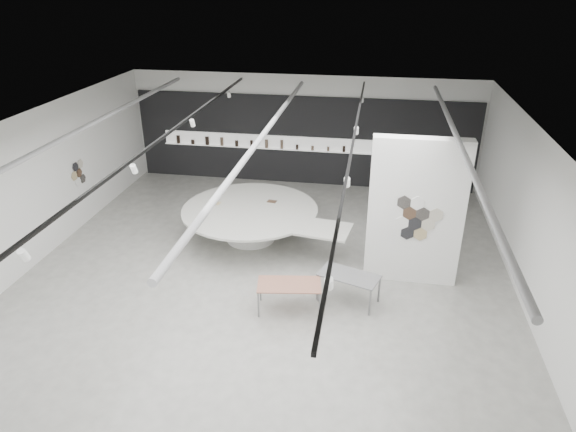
% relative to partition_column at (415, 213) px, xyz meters
% --- Properties ---
extents(room, '(12.02, 14.02, 3.82)m').
position_rel_partition_column_xyz_m(room, '(-3.59, -1.00, 0.27)').
color(room, '#A3A299').
rests_on(room, ground).
extents(back_wall_display, '(11.80, 0.27, 3.10)m').
position_rel_partition_column_xyz_m(back_wall_display, '(-3.59, 5.94, -0.26)').
color(back_wall_display, black).
rests_on(back_wall_display, ground).
extents(partition_column, '(2.20, 0.38, 3.60)m').
position_rel_partition_column_xyz_m(partition_column, '(0.00, 0.00, 0.00)').
color(partition_column, white).
rests_on(partition_column, ground).
extents(display_island, '(5.06, 4.32, 0.97)m').
position_rel_partition_column_xyz_m(display_island, '(-4.25, 1.35, -1.17)').
color(display_island, white).
rests_on(display_island, ground).
extents(sample_table_wood, '(1.49, 0.90, 0.66)m').
position_rel_partition_column_xyz_m(sample_table_wood, '(-2.69, -1.75, -1.19)').
color(sample_table_wood, '#9D6651').
rests_on(sample_table_wood, ground).
extents(sample_table_stone, '(1.49, 1.07, 0.69)m').
position_rel_partition_column_xyz_m(sample_table_stone, '(-1.41, -1.21, -1.17)').
color(sample_table_stone, slate).
rests_on(sample_table_stone, ground).
extents(kitchen_counter, '(1.60, 0.63, 1.26)m').
position_rel_partition_column_xyz_m(kitchen_counter, '(-0.11, 5.51, -1.34)').
color(kitchen_counter, white).
rests_on(kitchen_counter, ground).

